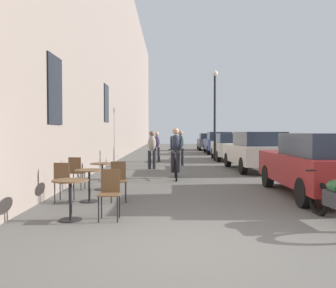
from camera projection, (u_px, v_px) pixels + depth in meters
name	position (u px, v px, depth m)	size (l,w,h in m)	color
ground_plane	(198.00, 250.00, 4.82)	(88.00, 88.00, 0.00)	#5B5954
building_facade_left	(109.00, 40.00, 18.62)	(0.54, 68.00, 12.57)	gray
cafe_table_near	(72.00, 191.00, 6.43)	(0.64, 0.64, 0.72)	black
cafe_chair_near_toward_street	(111.00, 190.00, 6.50)	(0.39, 0.39, 0.89)	black
cafe_table_mid	(91.00, 178.00, 8.16)	(0.64, 0.64, 0.72)	black
cafe_chair_mid_toward_street	(65.00, 179.00, 8.09)	(0.41, 0.41, 0.89)	black
cafe_chair_mid_toward_wall	(120.00, 178.00, 8.24)	(0.43, 0.43, 0.89)	black
cafe_table_far	(104.00, 170.00, 9.90)	(0.64, 0.64, 0.72)	black
cafe_chair_far_toward_street	(78.00, 171.00, 9.83)	(0.41, 0.41, 0.89)	black
cyclist_on_bicycle	(177.00, 154.00, 12.25)	(0.52, 1.76, 1.74)	black
pedestrian_near	(153.00, 148.00, 15.38)	(0.35, 0.26, 1.62)	#26262D
pedestrian_mid	(182.00, 146.00, 17.01)	(0.35, 0.26, 1.64)	#26262D
pedestrian_far	(158.00, 145.00, 19.22)	(0.36, 0.26, 1.59)	#26262D
street_lamp	(216.00, 104.00, 19.70)	(0.32, 0.32, 4.90)	black
parked_car_nearest	(320.00, 164.00, 8.76)	(1.87, 4.33, 1.53)	maroon
parked_car_second	(257.00, 151.00, 14.77)	(1.98, 4.48, 1.57)	beige
parked_car_third	(232.00, 146.00, 20.37)	(1.86, 4.25, 1.50)	beige
parked_car_fourth	(220.00, 142.00, 26.57)	(1.96, 4.49, 1.58)	#384C84
parked_car_fifth	(209.00, 141.00, 31.84)	(1.85, 4.17, 1.47)	#595960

